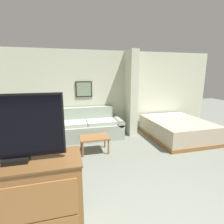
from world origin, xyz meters
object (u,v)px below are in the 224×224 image
at_px(bed, 176,128).
at_px(tv, 12,129).
at_px(couch, 87,128).
at_px(table_lamp, 38,113).
at_px(coffee_table, 94,139).
at_px(tv_dresser, 22,206).

bearing_deg(bed, tv, -145.03).
bearing_deg(tv, couch, 71.81).
xyz_separation_m(couch, table_lamp, (-1.29, -0.02, 0.53)).
distance_m(couch, tv, 3.53).
distance_m(coffee_table, table_lamp, 1.76).
height_order(couch, table_lamp, table_lamp).
bearing_deg(couch, tv, -108.19).
distance_m(couch, bed, 2.72).
bearing_deg(coffee_table, tv, -117.22).
height_order(tv, bed, tv).
xyz_separation_m(couch, tv_dresser, (-1.05, -3.21, 0.19)).
bearing_deg(coffee_table, couch, 94.19).
relative_size(tv_dresser, tv, 1.32).
bearing_deg(tv_dresser, tv, 90.00).
bearing_deg(tv, table_lamp, 94.32).
bearing_deg(couch, table_lamp, -178.99).
height_order(coffee_table, tv_dresser, tv_dresser).
height_order(coffee_table, table_lamp, table_lamp).
bearing_deg(table_lamp, couch, 1.01).
bearing_deg(coffee_table, tv_dresser, -117.21).
height_order(tv_dresser, bed, tv_dresser).
distance_m(coffee_table, tv_dresser, 2.47).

